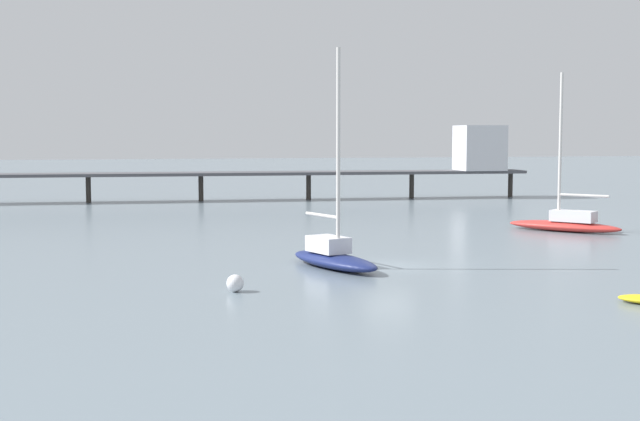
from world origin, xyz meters
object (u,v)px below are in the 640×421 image
(pier, at_px, (387,159))
(sailboat_navy, at_px, (333,254))
(sailboat_red, at_px, (566,221))
(mooring_buoy_mid, at_px, (235,283))

(pier, relative_size, sailboat_navy, 5.20)
(pier, bearing_deg, sailboat_red, -84.88)
(sailboat_red, relative_size, mooring_buoy_mid, 14.59)
(pier, xyz_separation_m, sailboat_red, (2.93, -32.66, -3.48))
(sailboat_navy, bearing_deg, mooring_buoy_mid, -135.23)
(mooring_buoy_mid, bearing_deg, sailboat_navy, 44.77)
(sailboat_red, distance_m, sailboat_navy, 23.46)
(sailboat_red, bearing_deg, mooring_buoy_mid, -144.29)
(sailboat_red, bearing_deg, pier, 95.12)
(mooring_buoy_mid, bearing_deg, pier, 66.14)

